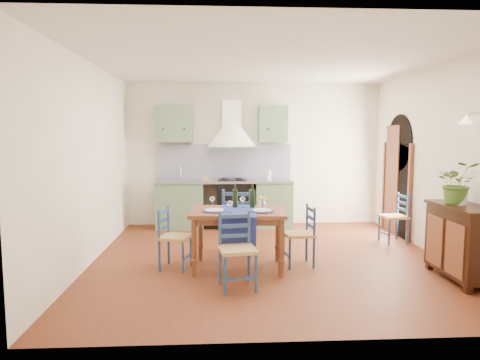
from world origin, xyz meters
name	(u,v)px	position (x,y,z in m)	size (l,w,h in m)	color
floor	(268,259)	(0.00, 0.00, 0.00)	(5.00, 5.00, 0.00)	#4C2410
back_wall	(231,173)	(-0.47, 2.29, 1.05)	(5.00, 0.96, 2.80)	white
right_wall	(431,165)	(2.50, 0.28, 1.34)	(0.26, 5.00, 2.80)	white
left_wall	(90,163)	(-2.50, 0.00, 1.40)	(0.04, 5.00, 2.80)	white
ceiling	(270,61)	(0.00, 0.00, 2.80)	(5.00, 5.00, 0.01)	silver
dining_table	(239,217)	(-0.45, -0.43, 0.70)	(1.30, 1.00, 1.11)	brown
chair_near	(237,250)	(-0.51, -1.15, 0.46)	(0.47, 0.47, 0.88)	navy
chair_far	(238,220)	(-0.42, 0.30, 0.52)	(0.54, 0.54, 1.00)	navy
chair_left	(173,238)	(-1.33, -0.37, 0.42)	(0.47, 0.47, 0.81)	navy
chair_right	(301,235)	(0.40, -0.33, 0.43)	(0.42, 0.42, 0.83)	navy
chair_spare	(395,217)	(2.23, 0.86, 0.42)	(0.43, 0.43, 0.82)	navy
sideboard	(462,240)	(2.26, -1.04, 0.51)	(0.50, 1.05, 0.94)	black
potted_plant	(457,183)	(2.22, -0.94, 1.20)	(0.48, 0.41, 0.53)	#426C27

